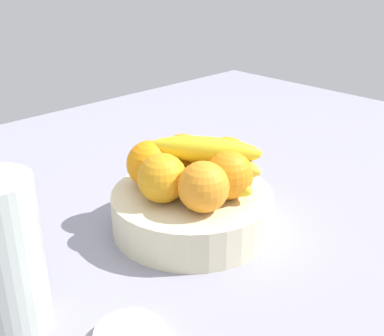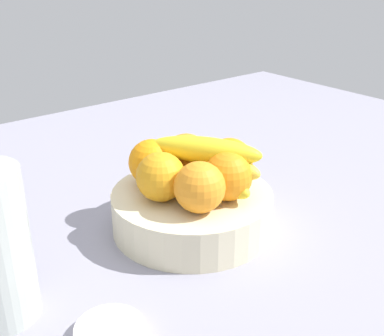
{
  "view_description": "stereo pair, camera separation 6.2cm",
  "coord_description": "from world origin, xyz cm",
  "views": [
    {
      "loc": [
        -43.87,
        -45.38,
        39.06
      ],
      "look_at": [
        1.85,
        1.47,
        10.07
      ],
      "focal_mm": 45.61,
      "sensor_mm": 36.0,
      "label": 1
    },
    {
      "loc": [
        -39.26,
        -49.47,
        39.06
      ],
      "look_at": [
        1.85,
        1.47,
        10.07
      ],
      "focal_mm": 45.61,
      "sensor_mm": 36.0,
      "label": 2
    }
  ],
  "objects": [
    {
      "name": "orange_center",
      "position": [
        4.58,
        -3.31,
        9.67
      ],
      "size": [
        7.21,
        7.21,
        7.21
      ],
      "primitive_type": "sphere",
      "color": "orange",
      "rests_on": "fruit_bowl"
    },
    {
      "name": "orange_back_left",
      "position": [
        8.52,
        0.59,
        9.67
      ],
      "size": [
        7.21,
        7.21,
        7.21
      ],
      "primitive_type": "sphere",
      "color": "orange",
      "rests_on": "fruit_bowl"
    },
    {
      "name": "fruit_bowl",
      "position": [
        1.85,
        1.47,
        3.03
      ],
      "size": [
        24.36,
        24.36,
        6.07
      ],
      "primitive_type": "cylinder",
      "color": "beige",
      "rests_on": "ground_plane"
    },
    {
      "name": "ground_plane",
      "position": [
        0.0,
        0.0,
        -1.5
      ],
      "size": [
        180.0,
        140.0,
        3.0
      ],
      "primitive_type": "cube",
      "color": "gray"
    },
    {
      "name": "orange_top_stack",
      "position": [
        -1.02,
        7.67,
        9.67
      ],
      "size": [
        7.21,
        7.21,
        7.21
      ],
      "primitive_type": "sphere",
      "color": "orange",
      "rests_on": "fruit_bowl"
    },
    {
      "name": "orange_front_left",
      "position": [
        -3.03,
        2.56,
        9.67
      ],
      "size": [
        7.21,
        7.21,
        7.21
      ],
      "primitive_type": "sphere",
      "color": "orange",
      "rests_on": "fruit_bowl"
    },
    {
      "name": "orange_back_right",
      "position": [
        4.6,
        6.33,
        9.67
      ],
      "size": [
        7.21,
        7.21,
        7.21
      ],
      "primitive_type": "sphere",
      "color": "orange",
      "rests_on": "fruit_bowl"
    },
    {
      "name": "banana_bunch",
      "position": [
        4.97,
        1.17,
        10.27
      ],
      "size": [
        12.92,
        17.55,
        8.4
      ],
      "color": "yellow",
      "rests_on": "fruit_bowl"
    },
    {
      "name": "jar_lid",
      "position": [
        -20.1,
        -11.32,
        0.76
      ],
      "size": [
        7.82,
        7.82,
        1.53
      ],
      "primitive_type": "cylinder",
      "color": "white",
      "rests_on": "ground_plane"
    },
    {
      "name": "orange_front_right",
      "position": [
        -0.86,
        -3.55,
        9.67
      ],
      "size": [
        7.21,
        7.21,
        7.21
      ],
      "primitive_type": "sphere",
      "color": "orange",
      "rests_on": "fruit_bowl"
    }
  ]
}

